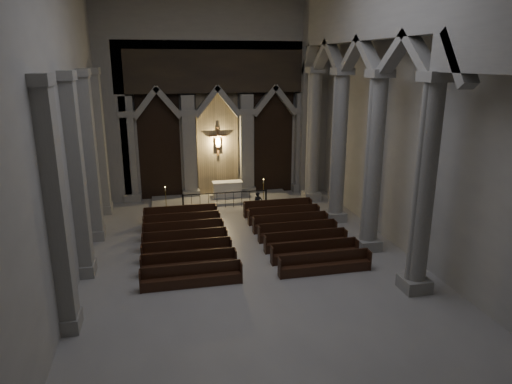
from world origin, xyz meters
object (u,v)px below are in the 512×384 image
at_px(pews, 243,238).
at_px(candle_stand_left, 166,204).
at_px(worshipper, 258,203).
at_px(altar, 227,189).
at_px(altar_rail, 225,197).
at_px(candle_stand_right, 263,195).

bearing_deg(pews, candle_stand_left, 120.58).
relative_size(candle_stand_left, worshipper, 1.16).
relative_size(altar, altar_rail, 0.37).
bearing_deg(candle_stand_left, pews, -59.42).
bearing_deg(altar_rail, pews, -90.00).
bearing_deg(altar, candle_stand_right, -28.71).
height_order(pews, worshipper, worshipper).
bearing_deg(altar, altar_rail, -102.57).
bearing_deg(candle_stand_right, altar_rail, -162.96).
height_order(altar, candle_stand_left, candle_stand_left).
xyz_separation_m(candle_stand_right, pews, (-2.48, -6.38, -0.11)).
distance_m(pews, worshipper, 4.50).
bearing_deg(pews, altar, 86.79).
distance_m(altar_rail, worshipper, 2.20).
bearing_deg(altar_rail, altar, 77.43).
bearing_deg(candle_stand_right, candle_stand_left, -174.24).
bearing_deg(altar, worshipper, -69.83).
bearing_deg(pews, worshipper, 68.42).
relative_size(altar, candle_stand_left, 1.28).
bearing_deg(candle_stand_right, worshipper, -110.69).
bearing_deg(altar, pews, -93.21).
distance_m(candle_stand_right, worshipper, 2.38).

